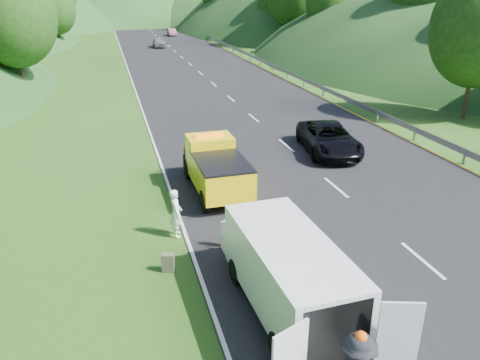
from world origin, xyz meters
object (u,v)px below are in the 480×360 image
object	(u,v)px
woman	(177,236)
passing_suv	(328,152)
tow_truck	(216,167)
white_van	(287,270)
child	(227,249)
suitcase	(168,263)

from	to	relation	value
woman	passing_suv	world-z (taller)	woman
tow_truck	passing_suv	world-z (taller)	tow_truck
white_van	child	xyz separation A→B (m)	(-0.73, 3.44, -1.22)
woman	child	bearing A→B (deg)	-128.07
woman	child	distance (m)	1.96
woman	child	xyz separation A→B (m)	(1.46, -1.31, 0.00)
tow_truck	child	xyz separation A→B (m)	(-0.70, -4.71, -1.09)
passing_suv	child	bearing A→B (deg)	-123.50
tow_truck	passing_suv	bearing A→B (deg)	25.46
woman	passing_suv	size ratio (longest dim) A/B	0.32
child	white_van	bearing A→B (deg)	-58.10
tow_truck	woman	bearing A→B (deg)	-123.15
white_van	woman	world-z (taller)	white_van
white_van	child	world-z (taller)	white_van
passing_suv	white_van	bearing A→B (deg)	-111.03
child	passing_suv	world-z (taller)	passing_suv
woman	child	world-z (taller)	woman
white_van	suitcase	distance (m)	3.92
child	suitcase	xyz separation A→B (m)	(-2.03, -0.81, 0.30)
suitcase	tow_truck	bearing A→B (deg)	63.67
tow_truck	suitcase	xyz separation A→B (m)	(-2.73, -5.52, -0.80)
woman	suitcase	distance (m)	2.21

